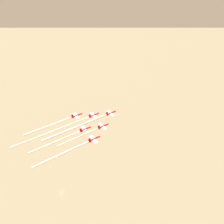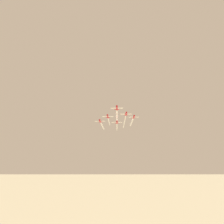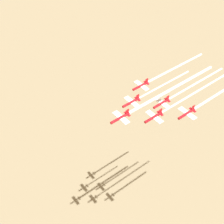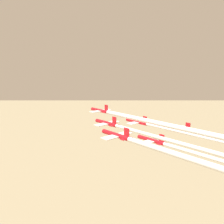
{
  "view_description": "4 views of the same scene",
  "coord_description": "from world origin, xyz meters",
  "px_view_note": "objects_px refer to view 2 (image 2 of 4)",
  "views": [
    {
      "loc": [
        36.48,
        -120.8,
        201.31
      ],
      "look_at": [
        57.4,
        -19.83,
        125.67
      ],
      "focal_mm": 28.0,
      "sensor_mm": 36.0,
      "label": 1
    },
    {
      "loc": [
        153.63,
        20.53,
        95.12
      ],
      "look_at": [
        56.5,
        -23.5,
        122.81
      ],
      "focal_mm": 28.0,
      "sensor_mm": 36.0,
      "label": 2
    },
    {
      "loc": [
        79.94,
        55.48,
        204.84
      ],
      "look_at": [
        58.82,
        -22.69,
        126.4
      ],
      "focal_mm": 50.0,
      "sensor_mm": 36.0,
      "label": 3
    },
    {
      "loc": [
        -11.89,
        -0.81,
        138.39
      ],
      "look_at": [
        56.2,
        -24.39,
        124.4
      ],
      "focal_mm": 35.0,
      "sensor_mm": 36.0,
      "label": 4
    }
  ],
  "objects_px": {
    "jet_0": "(117,108)",
    "jet_1": "(126,114)",
    "jet_3": "(134,117)",
    "jet_4": "(117,122)",
    "jet_2": "(108,116)",
    "jet_5": "(100,121)"
  },
  "relations": [
    {
      "from": "jet_0",
      "to": "jet_1",
      "type": "bearing_deg",
      "value": -120.47
    },
    {
      "from": "jet_0",
      "to": "jet_3",
      "type": "height_order",
      "value": "jet_0"
    },
    {
      "from": "jet_1",
      "to": "jet_0",
      "type": "bearing_deg",
      "value": 59.53
    },
    {
      "from": "jet_0",
      "to": "jet_4",
      "type": "bearing_deg",
      "value": -90.0
    },
    {
      "from": "jet_1",
      "to": "jet_4",
      "type": "distance_m",
      "value": 12.98
    },
    {
      "from": "jet_0",
      "to": "jet_4",
      "type": "height_order",
      "value": "jet_0"
    },
    {
      "from": "jet_2",
      "to": "jet_0",
      "type": "bearing_deg",
      "value": 120.47
    },
    {
      "from": "jet_2",
      "to": "jet_5",
      "type": "relative_size",
      "value": 1.0
    },
    {
      "from": "jet_4",
      "to": "jet_2",
      "type": "bearing_deg",
      "value": 59.53
    },
    {
      "from": "jet_0",
      "to": "jet_3",
      "type": "xyz_separation_m",
      "value": [
        -24.67,
        3.37,
        -0.97
      ]
    },
    {
      "from": "jet_4",
      "to": "jet_5",
      "type": "distance_m",
      "value": 12.66
    },
    {
      "from": "jet_4",
      "to": "jet_5",
      "type": "bearing_deg",
      "value": -0.0
    },
    {
      "from": "jet_1",
      "to": "jet_4",
      "type": "bearing_deg",
      "value": -59.53
    },
    {
      "from": "jet_2",
      "to": "jet_3",
      "type": "height_order",
      "value": "jet_3"
    },
    {
      "from": "jet_2",
      "to": "jet_5",
      "type": "distance_m",
      "value": 12.5
    },
    {
      "from": "jet_2",
      "to": "jet_5",
      "type": "height_order",
      "value": "jet_2"
    },
    {
      "from": "jet_1",
      "to": "jet_4",
      "type": "xyz_separation_m",
      "value": [
        -7.46,
        -9.96,
        -3.69
      ]
    },
    {
      "from": "jet_3",
      "to": "jet_4",
      "type": "relative_size",
      "value": 1.0
    },
    {
      "from": "jet_5",
      "to": "jet_3",
      "type": "bearing_deg",
      "value": 180.0
    },
    {
      "from": "jet_0",
      "to": "jet_4",
      "type": "relative_size",
      "value": 1.0
    },
    {
      "from": "jet_1",
      "to": "jet_3",
      "type": "xyz_separation_m",
      "value": [
        -12.33,
        1.68,
        0.27
      ]
    },
    {
      "from": "jet_2",
      "to": "jet_5",
      "type": "bearing_deg",
      "value": -59.53
    }
  ]
}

